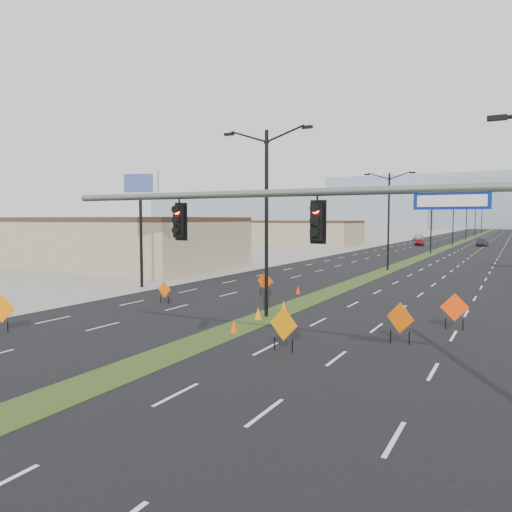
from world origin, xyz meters
The scene contains 29 objects.
ground centered at (0.00, 0.00, 0.00)m, with size 600.00×600.00×0.00m, color gray.
road_surface centered at (0.00, 100.00, 0.00)m, with size 25.00×400.00×0.02m, color black.
median_strip centered at (0.00, 100.00, 0.00)m, with size 2.00×400.00×0.04m, color #2D3F16.
building_sw_near centered at (-35.00, 30.00, 2.50)m, with size 40.00×16.00×5.00m, color tan.
building_sw_far centered at (-32.00, 85.00, 2.25)m, with size 30.00×14.00×4.50m, color tan.
mesa_west centered at (-120.00, 280.00, 11.00)m, with size 180.00×50.00×22.00m, color #8C9BAD.
mesa_backdrop centered at (-30.00, 320.00, 16.00)m, with size 140.00×50.00×32.00m, color #8C9BAD.
signal_mast centered at (8.56, 2.00, 4.79)m, with size 16.30×0.60×8.00m.
streetlight_0 centered at (0.00, 12.00, 5.42)m, with size 5.15×0.24×10.02m.
streetlight_1 centered at (0.00, 40.00, 5.42)m, with size 5.15×0.24×10.02m.
streetlight_2 centered at (0.00, 68.00, 5.42)m, with size 5.15×0.24×10.02m.
streetlight_3 centered at (0.00, 96.00, 5.42)m, with size 5.15×0.24×10.02m.
streetlight_4 centered at (0.00, 124.00, 5.42)m, with size 5.15×0.24×10.02m.
streetlight_5 centered at (0.00, 152.00, 5.42)m, with size 5.15×0.24×10.02m.
streetlight_6 centered at (0.00, 180.00, 5.42)m, with size 5.15×0.24×10.02m.
car_left centered at (-5.62, 90.92, 0.68)m, with size 1.60×3.97×1.35m, color maroon.
car_mid centered at (5.61, 94.93, 0.73)m, with size 1.54×4.43×1.46m, color black.
car_far centered at (-10.59, 118.20, 0.75)m, with size 2.10×5.16×1.50m, color #A4A9AE.
construction_sign_0 centered at (-9.38, 3.00, 1.06)m, with size 1.28×0.49×1.79m.
construction_sign_1 centered at (-7.61, 12.87, 0.85)m, with size 1.09×0.19×1.46m.
construction_sign_2 centered at (-3.35, 18.48, 1.01)m, with size 1.27×0.25×1.71m.
construction_sign_3 centered at (3.78, 6.01, 1.06)m, with size 1.32×0.33×1.79m.
construction_sign_4 centered at (7.63, 9.49, 1.05)m, with size 1.24×0.58×1.78m.
construction_sign_5 centered at (9.37, 13.37, 1.05)m, with size 1.27×0.48×1.78m.
cone_0 centered at (0.43, 7.81, 0.34)m, with size 0.41×0.41×0.68m, color #EF4605.
cone_1 centered at (-0.01, 11.08, 0.34)m, with size 0.41×0.41×0.68m, color orange.
cone_2 centered at (0.10, 14.04, 0.31)m, with size 0.37×0.37×0.62m, color orange.
cone_3 centered at (-1.74, 20.43, 0.30)m, with size 0.36×0.36×0.60m, color red.
pole_sign_west centered at (-14.00, 18.14, 7.36)m, with size 2.94×1.15×9.06m.
Camera 1 is at (11.99, -11.85, 5.31)m, focal length 35.00 mm.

